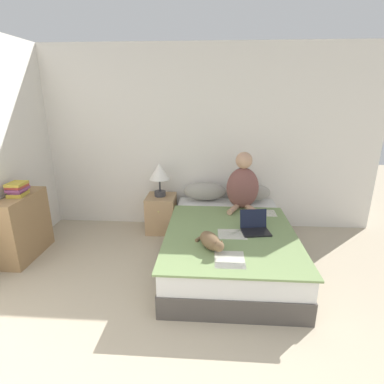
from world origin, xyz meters
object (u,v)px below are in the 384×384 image
Objects in this scene: bed at (229,244)px; cat_tabby at (211,241)px; pillow_near at (205,191)px; bookshelf at (25,226)px; table_lamp at (159,173)px; nightstand at (161,213)px; book_stack_top at (17,189)px; laptop_open at (255,227)px; pillow_far at (249,192)px; person_sitting at (243,185)px.

cat_tabby is at bearing -111.37° from bed.
bookshelf is at bearing -156.97° from pillow_near.
nightstand is at bearing -57.30° from table_lamp.
book_stack_top is at bearing -151.01° from nightstand.
laptop_open is at bearing 103.66° from cat_tabby.
pillow_far reaches higher than bed.
bookshelf reaches higher than cat_tabby.
table_lamp reaches higher than bookshelf.
book_stack_top reaches higher than bookshelf.
pillow_near is 0.61m from person_sitting.
table_lamp is 1.78m from bookshelf.
laptop_open reaches higher than cat_tabby.
book_stack_top is at bearing -150.34° from table_lamp.
laptop_open is (0.48, 0.42, -0.03)m from cat_tabby.
laptop_open is at bearing -2.10° from book_stack_top.
pillow_near is 2.50× the size of book_stack_top.
cat_tabby is 1.56m from nightstand.
person_sitting is at bearing -112.48° from pillow_far.
pillow_far is 1.16× the size of nightstand.
person_sitting is 3.09× the size of book_stack_top.
nightstand is 0.67× the size of bookshelf.
nightstand is at bearing -173.34° from pillow_near.
pillow_far is 2.91m from book_stack_top.
table_lamp is at bearing 29.66° from book_stack_top.
pillow_far is 1.29× the size of cat_tabby.
person_sitting is 2.73m from bookshelf.
cat_tabby reaches higher than bed.
pillow_far is 0.77× the size of bookshelf.
bed is at bearing -109.10° from pillow_far.
book_stack_top is at bearing -156.92° from pillow_near.
bookshelf is at bearing -151.09° from nightstand.
laptop_open is at bearing -24.51° from bed.
book_stack_top reaches higher than nightstand.
nightstand is (-1.12, 0.22, -0.52)m from person_sitting.
table_lamp is (-1.21, 0.95, 0.34)m from laptop_open.
bookshelf is (-2.23, 0.53, -0.15)m from cat_tabby.
cat_tabby is 0.60× the size of bookshelf.
pillow_far is at bearing 18.25° from bookshelf.
pillow_far is 1.01m from laptop_open.
table_lamp is 0.60× the size of bookshelf.
cat_tabby is at bearing -13.19° from book_stack_top.
pillow_near is 0.77× the size of bookshelf.
book_stack_top is at bearing -166.79° from person_sitting.
pillow_far is (0.31, 0.89, 0.36)m from bed.
laptop_open reaches higher than bed.
pillow_near is at bearing 23.08° from book_stack_top.
pillow_far is 1.28m from table_lamp.
nightstand is at bearing -179.95° from cat_tabby.
book_stack_top reaches higher than pillow_near.
person_sitting is 1.60× the size of table_lamp.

